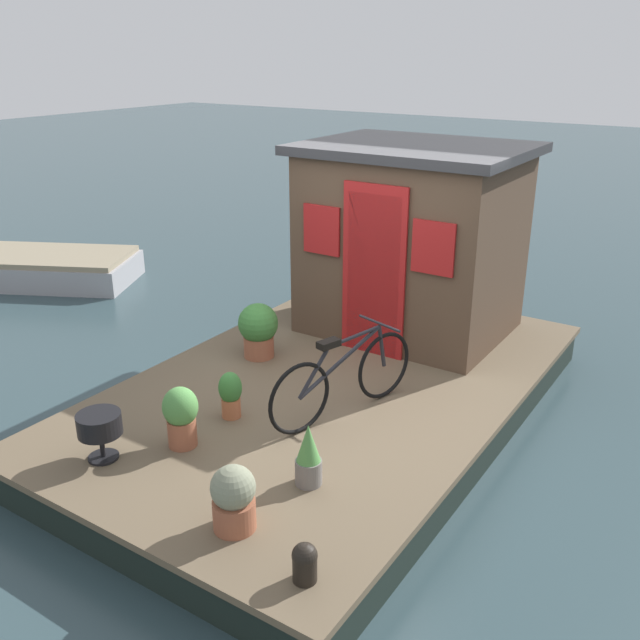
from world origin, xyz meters
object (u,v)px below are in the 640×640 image
(potted_plant_basil, at_px, (308,456))
(potted_plant_thyme, at_px, (234,498))
(potted_plant_geranium, at_px, (258,329))
(mooring_bollard, at_px, (305,562))
(bicycle, at_px, (344,377))
(houseboat_cabin, at_px, (411,239))
(potted_plant_ivy, at_px, (230,393))
(potted_plant_lavender, at_px, (181,415))
(charcoal_grill, at_px, (100,426))
(dinghy_boat, at_px, (44,268))

(potted_plant_basil, xyz_separation_m, potted_plant_thyme, (-0.70, 0.13, 0.00))
(potted_plant_geranium, xyz_separation_m, mooring_bollard, (-2.46, -2.28, -0.18))
(bicycle, height_order, potted_plant_geranium, bicycle)
(potted_plant_geranium, bearing_deg, potted_plant_basil, -132.97)
(houseboat_cabin, bearing_deg, potted_plant_ivy, 172.68)
(potted_plant_ivy, relative_size, mooring_bollard, 1.61)
(potted_plant_lavender, bearing_deg, charcoal_grill, 141.63)
(mooring_bollard, xyz_separation_m, dinghy_boat, (3.53, 7.37, -0.31))
(charcoal_grill, bearing_deg, potted_plant_thyme, -93.42)
(potted_plant_basil, relative_size, dinghy_boat, 0.16)
(potted_plant_geranium, bearing_deg, potted_plant_thyme, -145.32)
(potted_plant_geranium, height_order, mooring_bollard, potted_plant_geranium)
(houseboat_cabin, height_order, potted_plant_lavender, houseboat_cabin)
(bicycle, bearing_deg, potted_plant_ivy, 126.24)
(potted_plant_lavender, bearing_deg, potted_plant_ivy, -2.49)
(potted_plant_lavender, relative_size, potted_plant_basil, 1.05)
(bicycle, xyz_separation_m, potted_plant_lavender, (-1.17, 0.82, -0.08))
(bicycle, relative_size, potted_plant_geranium, 2.70)
(houseboat_cabin, bearing_deg, potted_plant_lavender, 173.52)
(bicycle, distance_m, potted_plant_thyme, 1.76)
(houseboat_cabin, bearing_deg, charcoal_grill, 168.62)
(potted_plant_thyme, distance_m, charcoal_grill, 1.43)
(houseboat_cabin, xyz_separation_m, mooring_bollard, (-4.04, -1.34, -0.92))
(potted_plant_geranium, bearing_deg, mooring_bollard, -137.19)
(potted_plant_lavender, bearing_deg, potted_plant_basil, -83.94)
(potted_plant_lavender, bearing_deg, potted_plant_geranium, 18.05)
(bicycle, bearing_deg, potted_plant_thyme, -173.18)
(houseboat_cabin, height_order, potted_plant_basil, houseboat_cabin)
(mooring_bollard, relative_size, dinghy_boat, 0.09)
(potted_plant_geranium, distance_m, dinghy_boat, 5.23)
(bicycle, xyz_separation_m, potted_plant_thyme, (-1.75, -0.21, -0.12))
(mooring_bollard, bearing_deg, potted_plant_thyme, 77.48)
(potted_plant_geranium, xyz_separation_m, dinghy_boat, (1.07, 5.09, -0.48))
(bicycle, height_order, potted_plant_ivy, bicycle)
(bicycle, height_order, potted_plant_lavender, bicycle)
(potted_plant_thyme, relative_size, mooring_bollard, 1.79)
(potted_plant_thyme, height_order, potted_plant_ivy, potted_plant_thyme)
(dinghy_boat, bearing_deg, potted_plant_lavender, -116.31)
(potted_plant_lavender, relative_size, charcoal_grill, 1.31)
(houseboat_cabin, relative_size, potted_plant_ivy, 5.44)
(potted_plant_basil, xyz_separation_m, charcoal_grill, (-0.62, 1.55, 0.06))
(houseboat_cabin, distance_m, mooring_bollard, 4.36)
(potted_plant_geranium, height_order, potted_plant_ivy, potted_plant_geranium)
(houseboat_cabin, distance_m, potted_plant_lavender, 3.42)
(houseboat_cabin, relative_size, dinghy_boat, 0.76)
(houseboat_cabin, xyz_separation_m, potted_plant_basil, (-3.19, -0.79, -0.82))
(potted_plant_basil, xyz_separation_m, potted_plant_ivy, (0.46, 1.14, -0.01))
(bicycle, bearing_deg, potted_plant_lavender, 144.79)
(potted_plant_ivy, xyz_separation_m, charcoal_grill, (-1.08, 0.42, 0.06))
(houseboat_cabin, xyz_separation_m, charcoal_grill, (-3.81, 0.77, -0.76))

